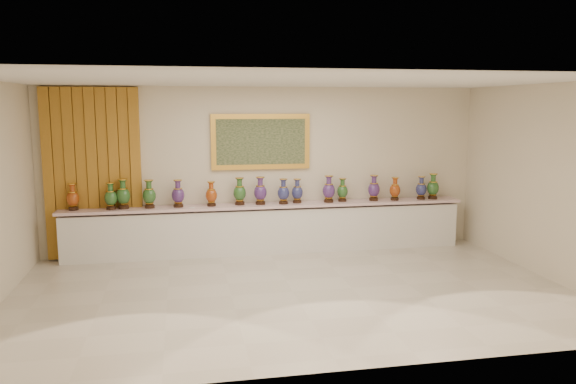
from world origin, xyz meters
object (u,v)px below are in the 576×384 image
vase_2 (123,195)px  counter (268,229)px  vase_0 (73,198)px  vase_1 (111,197)px

vase_2 → counter: bearing=-0.0°
counter → vase_2: vase_2 is taller
vase_0 → vase_2: bearing=-1.2°
counter → vase_0: (-3.36, 0.02, 0.67)m
counter → vase_2: 2.62m
counter → vase_1: vase_1 is taller
counter → vase_1: 2.81m
counter → vase_2: size_ratio=14.10×
vase_1 → vase_2: (0.20, 0.05, 0.02)m
counter → vase_1: bearing=-179.0°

